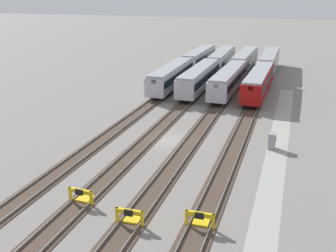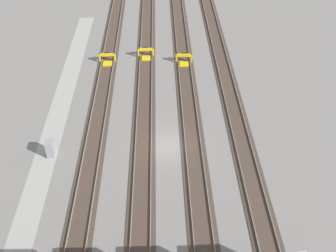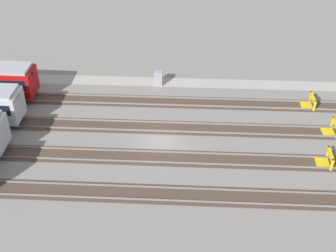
{
  "view_description": "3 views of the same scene",
  "coord_description": "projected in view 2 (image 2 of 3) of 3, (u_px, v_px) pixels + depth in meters",
  "views": [
    {
      "loc": [
        -36.81,
        -11.83,
        14.91
      ],
      "look_at": [
        -0.63,
        0.0,
        1.8
      ],
      "focal_mm": 42.0,
      "sensor_mm": 36.0,
      "label": 1
    },
    {
      "loc": [
        26.18,
        -0.72,
        24.65
      ],
      "look_at": [
        -0.63,
        0.0,
        1.8
      ],
      "focal_mm": 42.0,
      "sensor_mm": 36.0,
      "label": 2
    },
    {
      "loc": [
        -2.44,
        33.64,
        25.33
      ],
      "look_at": [
        -0.63,
        0.0,
        1.8
      ],
      "focal_mm": 50.0,
      "sensor_mm": 36.0,
      "label": 3
    }
  ],
  "objects": [
    {
      "name": "service_walkway",
      "position": [
        48.0,
        148.0,
        35.7
      ],
      "size": [
        54.0,
        2.0,
        0.01
      ],
      "primitive_type": "cube",
      "color": "#9E9E93",
      "rests_on": "ground"
    },
    {
      "name": "ground_plane",
      "position": [
        168.0,
        145.0,
        35.92
      ],
      "size": [
        400.0,
        400.0,
        0.0
      ],
      "primitive_type": "plane",
      "color": "gray"
    },
    {
      "name": "bumper_stop_near_inner_track",
      "position": [
        146.0,
        54.0,
        47.44
      ],
      "size": [
        1.37,
        2.01,
        1.22
      ],
      "color": "gold",
      "rests_on": "ground"
    },
    {
      "name": "bumper_stop_nearest_track",
      "position": [
        107.0,
        59.0,
        46.49
      ],
      "size": [
        1.35,
        2.0,
        1.22
      ],
      "color": "gold",
      "rests_on": "ground"
    },
    {
      "name": "rail_track_middle",
      "position": [
        193.0,
        145.0,
        35.94
      ],
      "size": [
        90.0,
        2.24,
        0.21
      ],
      "color": "#47382D",
      "rests_on": "ground"
    },
    {
      "name": "bumper_stop_middle_track",
      "position": [
        184.0,
        60.0,
        46.41
      ],
      "size": [
        1.38,
        2.01,
        1.22
      ],
      "color": "gold",
      "rests_on": "ground"
    },
    {
      "name": "electrical_cabinet",
      "position": [
        51.0,
        149.0,
        34.43
      ],
      "size": [
        0.9,
        0.73,
        1.6
      ],
      "color": "gray",
      "rests_on": "ground"
    },
    {
      "name": "rail_track_nearest",
      "position": [
        93.0,
        146.0,
        35.75
      ],
      "size": [
        90.0,
        2.23,
        0.21
      ],
      "color": "#47382D",
      "rests_on": "ground"
    },
    {
      "name": "rail_track_near_inner",
      "position": [
        143.0,
        145.0,
        35.85
      ],
      "size": [
        90.0,
        2.24,
        0.21
      ],
      "color": "#47382D",
      "rests_on": "ground"
    },
    {
      "name": "rail_track_far_inner",
      "position": [
        242.0,
        144.0,
        36.03
      ],
      "size": [
        90.0,
        2.23,
        0.21
      ],
      "color": "#47382D",
      "rests_on": "ground"
    }
  ]
}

